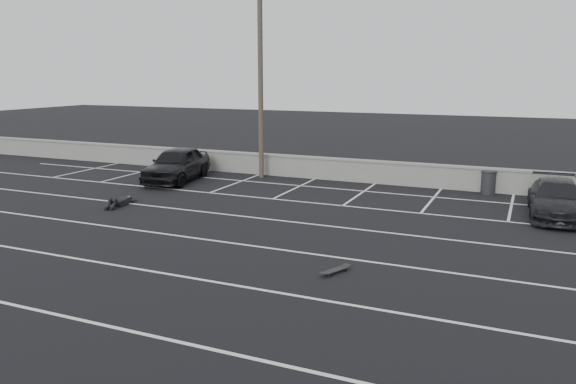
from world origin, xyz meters
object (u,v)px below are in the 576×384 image
at_px(car_right, 557,199).
at_px(person, 123,198).
at_px(car_left, 177,164).
at_px(skateboard, 335,270).
at_px(trash_bin, 488,182).
at_px(utility_pole, 261,82).

bearing_deg(car_right, person, -165.93).
xyz_separation_m(car_left, skateboard, (11.01, -8.96, -0.73)).
distance_m(car_right, skateboard, 10.21).
distance_m(car_right, person, 16.18).
bearing_deg(person, car_left, 88.26).
relative_size(car_left, person, 2.02).
distance_m(car_right, trash_bin, 4.03).
bearing_deg(person, car_right, 5.15).
xyz_separation_m(utility_pole, person, (-2.42, -7.36, -4.38)).
xyz_separation_m(trash_bin, person, (-12.97, -7.76, -0.28)).
height_order(car_left, utility_pole, utility_pole).
distance_m(car_left, person, 5.01).
relative_size(trash_bin, skateboard, 1.19).
relative_size(person, skateboard, 2.79).
bearing_deg(utility_pole, person, -108.21).
distance_m(trash_bin, person, 15.12).
xyz_separation_m(car_right, person, (-15.50, -4.63, -0.43)).
distance_m(car_right, utility_pole, 13.94).
xyz_separation_m(utility_pole, trash_bin, (10.55, 0.40, -4.10)).
relative_size(utility_pole, skateboard, 10.87).
bearing_deg(skateboard, car_left, 164.88).
bearing_deg(skateboard, car_right, 82.46).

